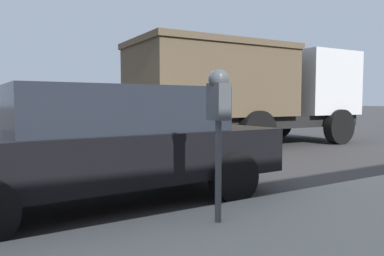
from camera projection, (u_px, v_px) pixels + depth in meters
The scene contains 4 objects.
ground_plane at pixel (108, 184), 5.73m from camera, with size 220.00×220.00×0.00m, color #3D3A3A.
parking_meter at pixel (219, 106), 3.43m from camera, with size 0.21×0.19×1.42m.
car_black at pixel (105, 142), 4.66m from camera, with size 2.08×4.51×1.45m.
dump_truck at pixel (245, 89), 10.99m from camera, with size 3.12×7.07×2.87m.
Camera 1 is at (-5.49, 1.88, 1.26)m, focal length 35.00 mm.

